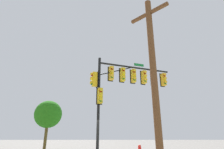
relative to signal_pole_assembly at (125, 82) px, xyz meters
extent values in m
cylinder|color=black|center=(-2.05, -0.65, -1.86)|extent=(0.20, 0.20, 7.27)
cylinder|color=black|center=(0.94, 0.39, 1.37)|extent=(6.03, 2.20, 0.14)
cylinder|color=black|center=(-0.71, -0.18, 0.87)|extent=(2.74, 1.02, 1.08)
cube|color=yellow|center=(-1.13, -0.33, 0.62)|extent=(0.42, 0.45, 1.10)
cube|color=black|center=(-1.20, -0.14, 0.62)|extent=(0.43, 0.18, 1.22)
sphere|color=maroon|center=(-1.07, -0.52, 0.96)|extent=(0.22, 0.22, 0.22)
cylinder|color=yellow|center=(-1.05, -0.57, 1.01)|extent=(0.26, 0.21, 0.23)
sphere|color=#FFFC14|center=(-1.07, -0.52, 0.62)|extent=(0.22, 0.22, 0.22)
cylinder|color=yellow|center=(-1.05, -0.57, 0.67)|extent=(0.26, 0.21, 0.23)
sphere|color=#0B621E|center=(-1.07, -0.52, 0.28)|extent=(0.22, 0.22, 0.22)
cylinder|color=yellow|center=(-1.05, -0.57, 0.33)|extent=(0.26, 0.21, 0.23)
cube|color=yellow|center=(-0.21, -0.01, 0.62)|extent=(0.43, 0.45, 1.10)
cube|color=black|center=(-0.28, 0.18, 0.62)|extent=(0.43, 0.19, 1.22)
sphere|color=maroon|center=(-0.14, -0.20, 0.96)|extent=(0.22, 0.22, 0.22)
cylinder|color=yellow|center=(-0.12, -0.25, 1.01)|extent=(0.27, 0.21, 0.23)
sphere|color=#FFFC14|center=(-0.14, -0.20, 0.62)|extent=(0.22, 0.22, 0.22)
cylinder|color=yellow|center=(-0.12, -0.25, 0.67)|extent=(0.27, 0.21, 0.23)
sphere|color=#0B621E|center=(-0.14, -0.20, 0.28)|extent=(0.22, 0.22, 0.22)
cylinder|color=yellow|center=(-0.12, -0.25, 0.33)|extent=(0.27, 0.21, 0.23)
cube|color=yellow|center=(0.71, 0.31, 0.62)|extent=(0.41, 0.44, 1.10)
cube|color=black|center=(0.65, 0.50, 0.62)|extent=(0.43, 0.16, 1.22)
sphere|color=maroon|center=(0.77, 0.12, 0.96)|extent=(0.22, 0.22, 0.22)
cylinder|color=yellow|center=(0.78, 0.06, 1.01)|extent=(0.26, 0.20, 0.23)
sphere|color=#FFFC14|center=(0.77, 0.12, 0.62)|extent=(0.22, 0.22, 0.22)
cylinder|color=yellow|center=(0.78, 0.06, 0.67)|extent=(0.26, 0.20, 0.23)
sphere|color=#0B621E|center=(0.77, 0.12, 0.28)|extent=(0.22, 0.22, 0.22)
cylinder|color=yellow|center=(0.78, 0.06, 0.33)|extent=(0.26, 0.20, 0.23)
cube|color=yellow|center=(1.63, 0.63, 0.62)|extent=(0.43, 0.45, 1.10)
cube|color=black|center=(1.56, 0.81, 0.62)|extent=(0.42, 0.20, 1.22)
sphere|color=maroon|center=(1.70, 0.44, 0.96)|extent=(0.22, 0.22, 0.22)
cylinder|color=yellow|center=(1.72, 0.38, 1.01)|extent=(0.27, 0.21, 0.23)
sphere|color=#FFFC14|center=(1.70, 0.44, 0.62)|extent=(0.22, 0.22, 0.22)
cylinder|color=yellow|center=(1.72, 0.38, 0.67)|extent=(0.27, 0.21, 0.23)
sphere|color=#0B621E|center=(1.70, 0.44, 0.28)|extent=(0.22, 0.22, 0.22)
cylinder|color=yellow|center=(1.72, 0.38, 0.33)|extent=(0.27, 0.21, 0.23)
cube|color=gold|center=(2.55, 0.95, 0.62)|extent=(0.41, 0.44, 1.10)
cube|color=black|center=(2.49, 1.14, 0.62)|extent=(0.43, 0.17, 1.22)
sphere|color=maroon|center=(2.61, 0.75, 0.96)|extent=(0.22, 0.22, 0.22)
cylinder|color=gold|center=(2.63, 0.70, 1.01)|extent=(0.26, 0.20, 0.23)
sphere|color=#FFFC14|center=(2.61, 0.75, 0.62)|extent=(0.22, 0.22, 0.22)
cylinder|color=gold|center=(2.63, 0.70, 0.67)|extent=(0.26, 0.20, 0.23)
sphere|color=#0B621E|center=(2.61, 0.75, 0.28)|extent=(0.22, 0.22, 0.22)
cylinder|color=gold|center=(2.63, 0.70, 0.33)|extent=(0.26, 0.20, 0.23)
cube|color=yellow|center=(3.47, 1.26, 0.62)|extent=(0.43, 0.45, 1.10)
cube|color=black|center=(3.40, 1.45, 0.62)|extent=(0.43, 0.19, 1.22)
sphere|color=maroon|center=(3.54, 1.08, 0.96)|extent=(0.22, 0.22, 0.22)
cylinder|color=yellow|center=(3.56, 1.02, 1.01)|extent=(0.27, 0.21, 0.23)
sphere|color=#FFFC14|center=(3.54, 1.08, 0.62)|extent=(0.22, 0.22, 0.22)
cylinder|color=yellow|center=(3.56, 1.02, 0.67)|extent=(0.27, 0.21, 0.23)
sphere|color=#0B621E|center=(3.54, 1.08, 0.28)|extent=(0.22, 0.22, 0.22)
cylinder|color=yellow|center=(3.56, 1.02, 0.33)|extent=(0.27, 0.21, 0.23)
cube|color=yellow|center=(-2.38, -0.76, -0.03)|extent=(0.44, 0.42, 1.10)
cube|color=black|center=(-2.19, -0.70, -0.03)|extent=(0.18, 0.43, 1.22)
sphere|color=maroon|center=(-2.57, -0.83, 0.31)|extent=(0.22, 0.22, 0.22)
cylinder|color=yellow|center=(-2.63, -0.85, 0.36)|extent=(0.21, 0.26, 0.23)
sphere|color=#FFFC14|center=(-2.57, -0.83, -0.03)|extent=(0.22, 0.22, 0.22)
cylinder|color=yellow|center=(-2.63, -0.85, 0.02)|extent=(0.21, 0.26, 0.23)
sphere|color=#0B621E|center=(-2.57, -0.83, -0.37)|extent=(0.22, 0.22, 0.22)
cylinder|color=yellow|center=(-2.63, -0.85, -0.32)|extent=(0.21, 0.26, 0.23)
cube|color=yellow|center=(-1.94, -0.98, -1.33)|extent=(0.42, 0.44, 1.10)
cube|color=black|center=(-2.00, -0.79, -1.33)|extent=(0.43, 0.18, 1.22)
sphere|color=maroon|center=(-1.87, -1.17, -0.99)|extent=(0.22, 0.22, 0.22)
cylinder|color=yellow|center=(-1.85, -1.22, -0.94)|extent=(0.26, 0.21, 0.23)
sphere|color=#FFFC14|center=(-1.87, -1.17, -1.33)|extent=(0.22, 0.22, 0.22)
cylinder|color=yellow|center=(-1.85, -1.22, -1.28)|extent=(0.26, 0.21, 0.23)
sphere|color=#0B621E|center=(-1.87, -1.17, -1.67)|extent=(0.22, 0.22, 0.22)
cylinder|color=yellow|center=(-1.85, -1.22, -1.62)|extent=(0.26, 0.21, 0.23)
cube|color=white|center=(1.24, 0.49, 1.67)|extent=(0.89, 0.33, 0.26)
cube|color=#177A31|center=(1.24, 0.49, 1.67)|extent=(0.86, 0.32, 0.22)
cube|color=white|center=(-2.05, -0.65, -0.93)|extent=(0.33, 0.89, 0.26)
cube|color=#1E682C|center=(-2.05, -0.65, -0.93)|extent=(0.32, 0.86, 0.22)
cylinder|color=brown|center=(0.42, -7.14, -1.98)|extent=(0.26, 0.26, 7.02)
cube|color=brown|center=(0.42, -7.14, 0.93)|extent=(1.37, 1.35, 0.12)
sphere|color=red|center=(0.97, 0.50, -4.78)|extent=(0.22, 0.22, 0.22)
cylinder|color=brown|center=(-7.84, 5.97, -4.28)|extent=(0.30, 0.30, 2.43)
sphere|color=#237315|center=(-7.84, 5.97, -1.84)|extent=(2.87, 2.87, 2.87)
camera|label=1|loc=(-1.24, -13.43, -4.05)|focal=28.32mm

